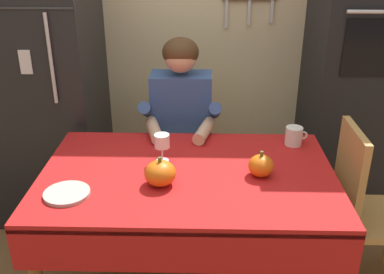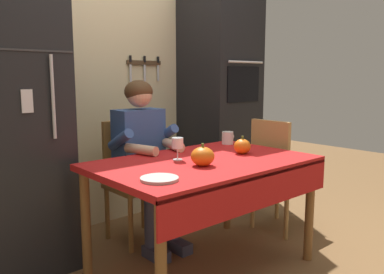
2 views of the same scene
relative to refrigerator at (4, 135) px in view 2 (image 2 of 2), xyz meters
name	(u,v)px [view 2 (image 2 of 2)]	position (x,y,z in m)	size (l,w,h in m)	color
ground_plane	(213,273)	(0.95, -0.96, -0.90)	(10.00, 10.00, 0.00)	brown
back_wall_assembly	(110,73)	(1.00, 0.39, 0.40)	(3.70, 0.13, 2.60)	beige
refrigerator	(4,135)	(0.00, 0.00, 0.00)	(0.68, 0.71, 1.80)	black
wall_oven	(220,99)	(2.00, 0.04, 0.15)	(0.60, 0.64, 2.10)	black
dining_table	(206,173)	(0.95, -0.88, -0.24)	(1.40, 0.90, 0.74)	brown
chair_behind_person	(131,174)	(0.89, -0.09, -0.39)	(0.40, 0.40, 0.93)	#9E6B33
seated_person	(144,149)	(0.89, -0.28, -0.16)	(0.47, 0.55, 1.25)	#38384C
chair_right_side	(277,171)	(1.85, -0.77, -0.39)	(0.40, 0.40, 0.93)	tan
coffee_mug	(228,138)	(1.51, -0.54, -0.11)	(0.12, 0.09, 0.10)	white
wine_glass	(178,144)	(0.82, -0.76, -0.06)	(0.07, 0.07, 0.15)	white
pumpkin_large	(203,156)	(0.83, -0.98, -0.10)	(0.14, 0.14, 0.14)	orange
pumpkin_medium	(242,146)	(1.29, -0.89, -0.11)	(0.12, 0.12, 0.13)	orange
serving_tray	(159,179)	(0.43, -1.08, -0.15)	(0.20, 0.20, 0.02)	#B7B2A8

